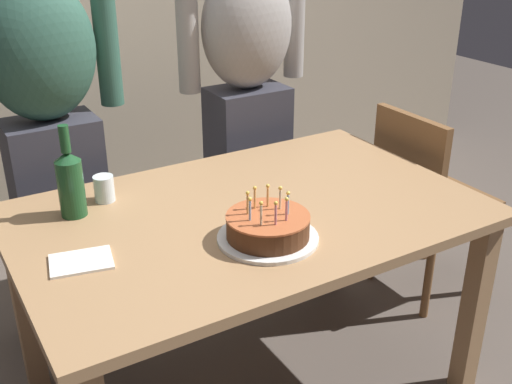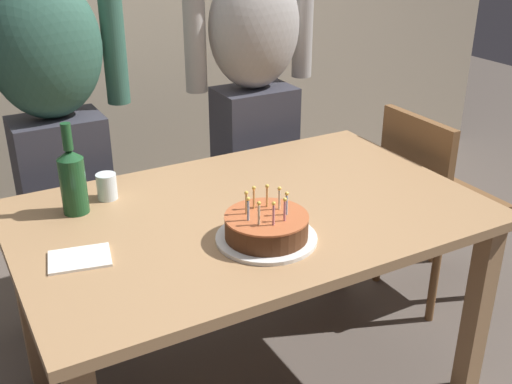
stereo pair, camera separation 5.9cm
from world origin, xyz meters
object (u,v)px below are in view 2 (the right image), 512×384
object	(u,v)px
wine_bottle	(73,179)
dining_chair	(429,193)
napkin_stack	(80,259)
water_glass_near	(107,186)
person_woman_cardigan	(255,98)
person_man_bearded	(56,129)
birthday_cake	(266,228)

from	to	relation	value
wine_bottle	dining_chair	world-z (taller)	wine_bottle
napkin_stack	dining_chair	bearing A→B (deg)	7.80
water_glass_near	napkin_stack	bearing A→B (deg)	-117.99
wine_bottle	person_woman_cardigan	distance (m)	1.02
wine_bottle	person_man_bearded	world-z (taller)	person_man_bearded
birthday_cake	person_man_bearded	distance (m)	1.00
water_glass_near	napkin_stack	distance (m)	0.40
water_glass_near	napkin_stack	xyz separation A→B (m)	(-0.19, -0.35, -0.04)
water_glass_near	napkin_stack	world-z (taller)	water_glass_near
water_glass_near	person_man_bearded	distance (m)	0.42
wine_bottle	napkin_stack	size ratio (longest dim) A/B	1.77
water_glass_near	person_woman_cardigan	size ratio (longest dim) A/B	0.05
wine_bottle	person_woman_cardigan	size ratio (longest dim) A/B	0.18
birthday_cake	napkin_stack	xyz separation A→B (m)	(-0.51, 0.16, -0.03)
person_woman_cardigan	wine_bottle	bearing A→B (deg)	26.80
birthday_cake	water_glass_near	size ratio (longest dim) A/B	3.42
napkin_stack	person_man_bearded	distance (m)	0.79
person_woman_cardigan	person_man_bearded	bearing A→B (deg)	0.00
napkin_stack	person_woman_cardigan	xyz separation A→B (m)	(0.98, 0.76, 0.13)
birthday_cake	person_man_bearded	size ratio (longest dim) A/B	0.18
birthday_cake	wine_bottle	world-z (taller)	wine_bottle
birthday_cake	water_glass_near	distance (m)	0.61
wine_bottle	dining_chair	bearing A→B (deg)	-3.63
wine_bottle	napkin_stack	distance (m)	0.33
birthday_cake	person_woman_cardigan	world-z (taller)	person_woman_cardigan
napkin_stack	birthday_cake	bearing A→B (deg)	-16.79
wine_bottle	napkin_stack	xyz separation A→B (m)	(-0.07, -0.30, -0.11)
person_man_bearded	dining_chair	size ratio (longest dim) A/B	1.90
birthday_cake	wine_bottle	bearing A→B (deg)	134.15
birthday_cake	wine_bottle	xyz separation A→B (m)	(-0.45, 0.46, 0.08)
water_glass_near	person_man_bearded	bearing A→B (deg)	98.65
birthday_cake	person_woman_cardigan	distance (m)	1.04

